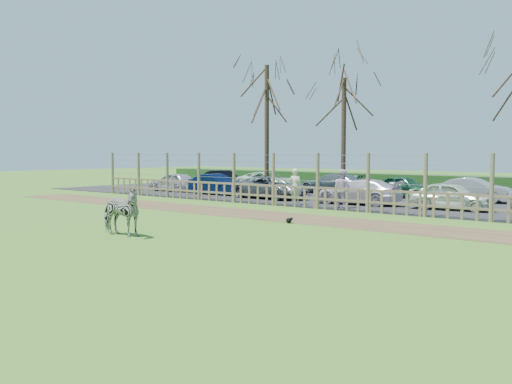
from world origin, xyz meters
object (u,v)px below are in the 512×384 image
Objects in this scene: crow at (289,220)px; car_3 at (358,192)px; visitor_a at (295,187)px; car_9 at (332,183)px; car_8 at (267,181)px; car_2 at (271,187)px; car_10 at (404,187)px; car_11 at (474,190)px; tree_left at (267,98)px; tree_mid at (344,109)px; car_1 at (217,184)px; visitor_b at (342,189)px; zebra at (119,212)px; car_4 at (451,196)px; car_0 at (174,182)px; car_7 at (223,179)px.

car_3 is at bearing 101.74° from crow.
car_9 is at bearing -78.54° from visitor_a.
car_8 is at bearing 131.22° from crow.
visitor_a is at bearing 16.02° from car_9.
car_2 is 5.44m from car_9.
car_10 is 0.97× the size of car_11.
car_10 is at bearing 97.38° from crow.
crow is 17.10m from car_8.
car_10 is (-0.05, 5.07, 0.00)m from car_3.
tree_left is 1.15× the size of tree_mid.
car_3 is at bearing -143.03° from visitor_a.
car_3 and car_9 have the same top height.
tree_mid reaches higher than crow.
crow is 12.97m from car_10.
visitor_a is at bearing -107.34° from car_1.
crow is (8.58, -9.45, -5.51)m from tree_left.
tree_left is 4.57× the size of visitor_b.
visitor_b is at bearing -26.98° from tree_left.
zebra is 1.02× the size of visitor_b.
crow is at bearing -132.85° from car_2.
car_2 is 9.73m from car_4.
car_0 reaches higher than crow.
car_1 is at bearing 105.99° from car_11.
car_7 is at bearing 151.34° from tree_left.
car_1 is at bearing -152.66° from tree_left.
car_7 and car_11 have the same top height.
tree_mid is at bearing 138.16° from car_10.
car_1 is at bearing 91.52° from car_2.
car_1 is at bearing 84.06° from car_4.
car_0 is 8.40m from car_2.
visitor_b reaches higher than car_10.
car_8 is at bearing 86.29° from car_11.
car_4 and car_9 have the same top height.
car_10 is (5.27, 5.08, 0.00)m from car_2.
car_10 is (6.92, 3.40, -4.98)m from tree_left.
zebra is 11.51m from visitor_b.
car_4 is at bearing -25.01° from zebra.
car_11 is at bearing -89.44° from car_8.
visitor_a reaches higher than car_2.
car_4 is at bearing -83.20° from car_2.
zebra reaches higher than car_8.
tree_mid is 3.96× the size of visitor_b.
car_2 is 10.25m from car_7.
visitor_a is 0.40× the size of car_8.
car_11 is at bearing 82.72° from car_9.
car_10 is (0.46, 18.59, -0.10)m from zebra.
crow is at bearing 59.23° from car_0.
car_10 is (2.10, 7.25, -0.26)m from visitor_a.
car_3 is at bearing -90.81° from car_1.
visitor_a is at bearing 13.49° from visitor_b.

